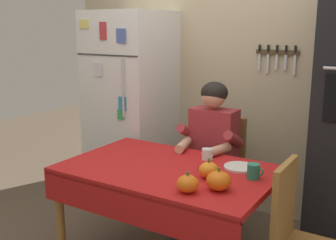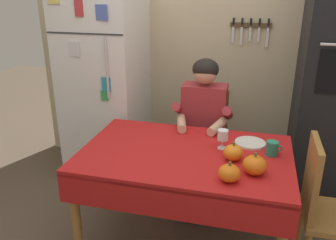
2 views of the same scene
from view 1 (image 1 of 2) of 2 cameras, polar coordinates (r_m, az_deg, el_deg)
back_wall_assembly at (r=3.75m, az=10.96°, el=7.04°), size 3.70×0.13×2.60m
refrigerator at (r=3.95m, az=-5.06°, el=1.65°), size 0.68×0.71×1.80m
dining_table at (r=2.79m, az=-0.20°, el=-8.27°), size 1.40×0.90×0.74m
chair_behind_person at (r=3.49m, az=7.08°, el=-6.52°), size 0.40×0.40×0.93m
seated_person at (r=3.26m, az=5.78°, el=-3.73°), size 0.47×0.55×1.25m
chair_right_side at (r=2.51m, az=17.73°, el=-15.16°), size 0.40×0.40×0.93m
coffee_mug at (r=2.62m, az=11.73°, el=-6.96°), size 0.11×0.08×0.09m
wine_glass at (r=2.74m, az=5.44°, el=-4.83°), size 0.07×0.07×0.14m
pumpkin_large at (r=2.41m, az=7.00°, el=-8.30°), size 0.14×0.14×0.14m
pumpkin_medium at (r=2.37m, az=2.73°, el=-8.77°), size 0.13×0.13×0.12m
pumpkin_small at (r=2.59m, az=5.64°, el=-6.89°), size 0.12×0.12×0.12m
serving_tray at (r=2.80m, az=9.89°, el=-6.43°), size 0.21×0.21×0.02m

